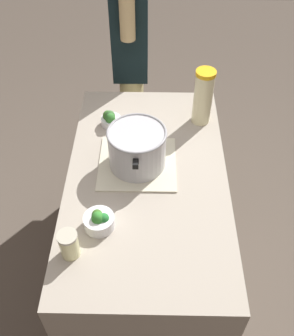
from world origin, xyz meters
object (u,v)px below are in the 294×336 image
(lemonade_pitcher, at_px, (203,97))
(broccoli_bowl_front, at_px, (110,119))
(mason_jar, at_px, (69,244))
(broccoli_bowl_center, at_px, (99,220))
(person_cook, at_px, (131,60))
(cooking_pot, at_px, (137,147))

(lemonade_pitcher, distance_m, broccoli_bowl_front, 0.47)
(mason_jar, distance_m, broccoli_bowl_center, 0.16)
(mason_jar, distance_m, broccoli_bowl_front, 0.75)
(lemonade_pitcher, relative_size, person_cook, 0.17)
(mason_jar, bearing_deg, broccoli_bowl_center, -36.75)
(broccoli_bowl_front, bearing_deg, lemonade_pitcher, -84.39)
(cooking_pot, xyz_separation_m, mason_jar, (-0.47, 0.23, -0.04))
(mason_jar, xyz_separation_m, person_cook, (1.34, -0.16, -0.05))
(broccoli_bowl_front, height_order, person_cook, person_cook)
(cooking_pot, xyz_separation_m, lemonade_pitcher, (0.32, -0.31, 0.04))
(cooking_pot, distance_m, person_cook, 0.88)
(cooking_pot, relative_size, broccoli_bowl_front, 3.24)
(mason_jar, bearing_deg, lemonade_pitcher, -34.42)
(cooking_pot, bearing_deg, person_cook, 4.47)
(lemonade_pitcher, height_order, person_cook, person_cook)
(lemonade_pitcher, distance_m, person_cook, 0.69)
(lemonade_pitcher, bearing_deg, person_cook, 34.00)
(broccoli_bowl_center, height_order, person_cook, person_cook)
(person_cook, bearing_deg, mason_jar, 173.13)
(mason_jar, bearing_deg, cooking_pot, -26.16)
(broccoli_bowl_center, xyz_separation_m, person_cook, (1.22, -0.07, -0.03))
(broccoli_bowl_center, distance_m, person_cook, 1.22)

